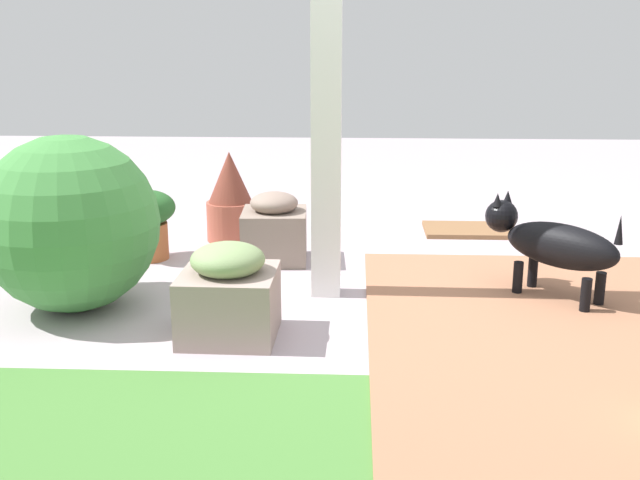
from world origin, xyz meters
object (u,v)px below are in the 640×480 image
object	(u,v)px
stone_planter_mid	(229,294)
terracotta_pot_broad	(147,219)
terracotta_pot_tall	(56,221)
stone_planter_nearest	(274,230)
porch_pillar	(327,71)
dog	(552,243)
terracotta_pot_spiky	(230,199)
round_shrub	(70,224)
doormat	(467,230)

from	to	relation	value
stone_planter_mid	terracotta_pot_broad	size ratio (longest dim) A/B	1.03
stone_planter_mid	terracotta_pot_tall	distance (m)	1.79
stone_planter_nearest	terracotta_pot_tall	size ratio (longest dim) A/B	0.74
porch_pillar	dog	size ratio (longest dim) A/B	3.62
porch_pillar	terracotta_pot_tall	world-z (taller)	porch_pillar
terracotta_pot_spiky	round_shrub	bearing A→B (deg)	66.82
stone_planter_nearest	terracotta_pot_spiky	size ratio (longest dim) A/B	0.71
terracotta_pot_broad	porch_pillar	bearing A→B (deg)	152.06
terracotta_pot_spiky	stone_planter_mid	bearing A→B (deg)	98.88
terracotta_pot_spiky	dog	distance (m)	2.06
terracotta_pot_broad	terracotta_pot_spiky	distance (m)	0.61
porch_pillar	terracotta_pot_tall	xyz separation A→B (m)	(1.66, -0.67, -0.93)
terracotta_pot_tall	stone_planter_mid	bearing A→B (deg)	134.85
porch_pillar	terracotta_pot_spiky	bearing A→B (deg)	-57.18
stone_planter_nearest	terracotta_pot_tall	bearing A→B (deg)	-4.20
round_shrub	terracotta_pot_broad	xyz separation A→B (m)	(-0.13, -0.85, -0.18)
stone_planter_mid	terracotta_pot_broad	bearing A→B (deg)	-59.97
round_shrub	dog	bearing A→B (deg)	-174.09
porch_pillar	stone_planter_mid	size ratio (longest dim) A/B	5.28
terracotta_pot_spiky	dog	bearing A→B (deg)	149.36
stone_planter_mid	doormat	size ratio (longest dim) A/B	0.74
stone_planter_nearest	terracotta_pot_broad	bearing A→B (deg)	0.03
round_shrub	terracotta_pot_tall	xyz separation A→B (m)	(0.45, -0.95, -0.23)
stone_planter_mid	dog	distance (m)	1.63
terracotta_pot_tall	doormat	bearing A→B (deg)	-166.51
stone_planter_nearest	dog	size ratio (longest dim) A/B	0.66
stone_planter_mid	round_shrub	bearing A→B (deg)	-21.54
round_shrub	stone_planter_mid	bearing A→B (deg)	158.46
doormat	stone_planter_mid	bearing A→B (deg)	55.21
stone_planter_nearest	terracotta_pot_broad	world-z (taller)	terracotta_pot_broad
terracotta_pot_spiky	porch_pillar	bearing A→B (deg)	122.82
terracotta_pot_broad	terracotta_pot_tall	bearing A→B (deg)	-9.57
dog	doormat	distance (m)	1.37
stone_planter_nearest	terracotta_pot_spiky	bearing A→B (deg)	-53.37
stone_planter_nearest	terracotta_pot_tall	xyz separation A→B (m)	(1.34, -0.10, 0.01)
terracotta_pot_broad	doormat	xyz separation A→B (m)	(-1.98, -0.71, -0.23)
stone_planter_mid	doormat	xyz separation A→B (m)	(-1.31, -1.88, -0.18)
terracotta_pot_tall	doormat	size ratio (longest dim) A/B	0.96
stone_planter_nearest	doormat	world-z (taller)	stone_planter_nearest
terracotta_pot_spiky	stone_planter_nearest	bearing A→B (deg)	126.63
doormat	terracotta_pot_spiky	bearing A→B (deg)	9.87
round_shrub	terracotta_pot_tall	world-z (taller)	round_shrub
stone_planter_nearest	porch_pillar	bearing A→B (deg)	119.63
terracotta_pot_tall	doormat	xyz separation A→B (m)	(-2.57, -0.62, -0.18)
porch_pillar	round_shrub	xyz separation A→B (m)	(1.21, 0.28, -0.70)
terracotta_pot_spiky	dog	size ratio (longest dim) A/B	0.93
porch_pillar	terracotta_pot_broad	size ratio (longest dim) A/B	5.45
stone_planter_mid	terracotta_pot_broad	xyz separation A→B (m)	(0.67, -1.17, 0.05)
stone_planter_mid	round_shrub	size ratio (longest dim) A/B	0.50
stone_planter_nearest	stone_planter_mid	distance (m)	1.17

